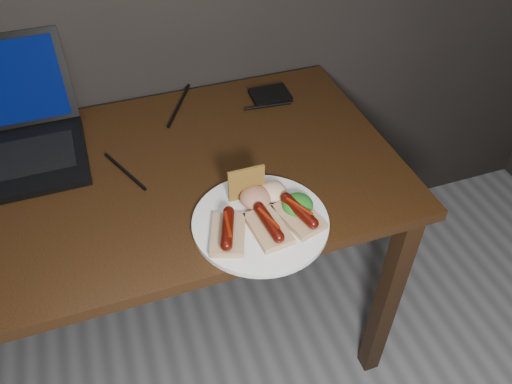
% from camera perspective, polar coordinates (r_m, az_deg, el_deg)
% --- Properties ---
extents(desk, '(1.40, 0.70, 0.75)m').
position_cam_1_polar(desk, '(1.31, -15.04, -1.74)').
color(desk, '#39220E').
rests_on(desk, ground).
extents(laptop, '(0.37, 0.37, 0.25)m').
position_cam_1_polar(laptop, '(1.41, -26.74, 5.77)').
color(laptop, black).
rests_on(laptop, desk).
extents(hard_drive, '(0.11, 0.09, 0.02)m').
position_cam_1_polar(hard_drive, '(1.50, 1.62, 11.00)').
color(hard_drive, black).
rests_on(hard_drive, desk).
extents(desk_cables, '(1.00, 0.43, 0.01)m').
position_cam_1_polar(desk_cables, '(1.37, -15.24, 5.66)').
color(desk_cables, black).
rests_on(desk_cables, desk).
extents(plate, '(0.35, 0.35, 0.01)m').
position_cam_1_polar(plate, '(1.10, 0.51, -3.45)').
color(plate, white).
rests_on(plate, desk).
extents(bread_sausage_left, '(0.10, 0.13, 0.04)m').
position_cam_1_polar(bread_sausage_left, '(1.05, -3.24, -4.56)').
color(bread_sausage_left, tan).
rests_on(bread_sausage_left, plate).
extents(bread_sausage_center, '(0.08, 0.12, 0.04)m').
position_cam_1_polar(bread_sausage_center, '(1.06, 1.44, -3.88)').
color(bread_sausage_center, tan).
rests_on(bread_sausage_center, plate).
extents(bread_sausage_right, '(0.10, 0.13, 0.04)m').
position_cam_1_polar(bread_sausage_right, '(1.09, 4.90, -2.53)').
color(bread_sausage_right, tan).
rests_on(bread_sausage_right, plate).
extents(crispbread, '(0.08, 0.01, 0.08)m').
position_cam_1_polar(crispbread, '(1.12, -1.11, 1.00)').
color(crispbread, olive).
rests_on(crispbread, plate).
extents(salad_greens, '(0.07, 0.07, 0.04)m').
position_cam_1_polar(salad_greens, '(1.10, 4.77, -1.47)').
color(salad_greens, '#135F1B').
rests_on(salad_greens, plate).
extents(salsa_mound, '(0.07, 0.07, 0.04)m').
position_cam_1_polar(salsa_mound, '(1.12, -0.05, -0.62)').
color(salsa_mound, maroon).
rests_on(salsa_mound, plate).
extents(coleslaw_mound, '(0.06, 0.06, 0.04)m').
position_cam_1_polar(coleslaw_mound, '(1.13, 1.91, 0.06)').
color(coleslaw_mound, beige).
rests_on(coleslaw_mound, plate).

